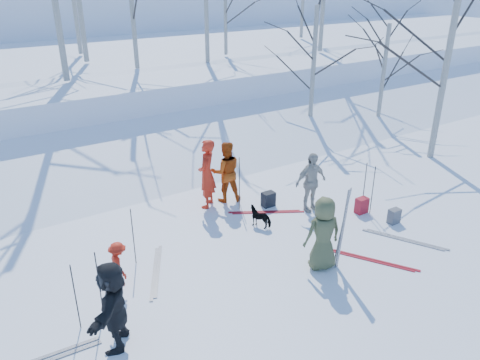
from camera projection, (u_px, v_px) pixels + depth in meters
ground at (276, 256)px, 10.47m from camera, size 120.00×120.00×0.00m
snow_ramp at (152, 155)px, 15.78m from camera, size 70.00×9.49×4.12m
snow_plateau at (71, 78)px, 23.11m from camera, size 70.00×18.00×2.20m
far_hill at (3, 21)px, 38.82m from camera, size 90.00×30.00×6.00m
skier_olive_center at (323, 234)px, 9.76m from camera, size 0.90×0.70×1.64m
skier_red_north at (207, 174)px, 12.33m from camera, size 0.80×0.80×1.88m
skier_redor_behind at (226, 172)px, 12.67m from camera, size 1.00×0.89×1.71m
skier_red_seated at (119, 264)px, 9.33m from camera, size 0.37×0.63×0.97m
skier_cream_east at (311, 182)px, 12.17m from camera, size 0.96×0.44×1.61m
skier_grey_west at (113, 305)px, 7.69m from camera, size 1.20×1.53×1.62m
dog at (261, 217)px, 11.61m from camera, size 0.55×0.66×0.51m
upright_ski_left at (343, 230)px, 9.65m from camera, size 0.09×0.16×1.90m
upright_ski_right at (342, 228)px, 9.71m from camera, size 0.15×0.23×1.89m
ski_pair_b at (266, 212)px, 12.35m from camera, size 1.83×2.07×0.02m
ski_pair_c at (156, 271)px, 9.92m from camera, size 1.73×2.06×0.02m
ski_pair_d at (405, 240)px, 11.08m from camera, size 1.77×2.06×0.02m
ski_pair_e at (373, 260)px, 10.30m from camera, size 1.89×2.08×0.02m
ski_pole_a at (373, 190)px, 12.03m from camera, size 0.02×0.02×1.34m
ski_pole_b at (364, 186)px, 12.25m from camera, size 0.02×0.02×1.34m
ski_pole_c at (133, 237)px, 9.93m from camera, size 0.02×0.02×1.34m
ski_pole_d at (76, 297)px, 8.09m from camera, size 0.02×0.02×1.34m
ski_pole_e at (239, 186)px, 12.26m from camera, size 0.02×0.02×1.34m
ski_pole_f at (111, 305)px, 7.92m from camera, size 0.02×0.02×1.34m
ski_pole_g at (239, 181)px, 12.59m from camera, size 0.02×0.02×1.34m
ski_pole_h at (99, 284)px, 8.44m from camera, size 0.02×0.02×1.34m
backpack_red at (362, 205)px, 12.26m from camera, size 0.32×0.22×0.42m
backpack_grey at (394, 216)px, 11.77m from camera, size 0.30×0.20×0.38m
backpack_dark at (268, 199)px, 12.62m from camera, size 0.34×0.24×0.40m
birch_plateau_a at (225, 11)px, 21.38m from camera, size 3.33×3.33×3.90m
birch_plateau_j at (131, 0)px, 18.01m from camera, size 4.25×4.25×5.22m
birch_edge_b at (448, 56)px, 14.65m from camera, size 5.36×5.36×6.80m
birch_edge_c at (383, 77)px, 18.42m from camera, size 3.42×3.42×4.03m
birch_edge_e at (313, 72)px, 17.50m from camera, size 3.92×3.92×4.74m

